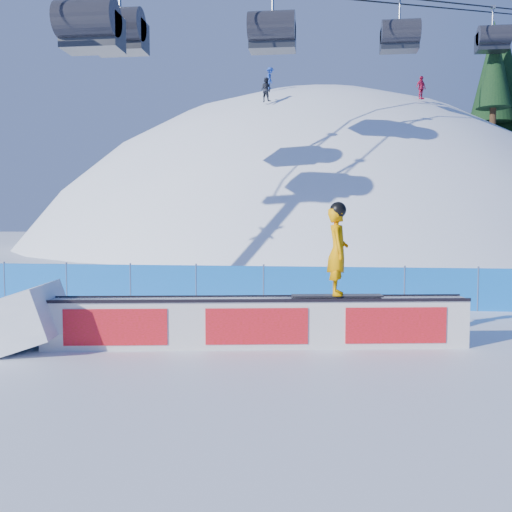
# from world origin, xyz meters

# --- Properties ---
(ground) EXTENTS (160.00, 160.00, 0.00)m
(ground) POSITION_xyz_m (0.00, 0.00, 0.00)
(ground) COLOR white
(ground) RESTS_ON ground
(snow_hill) EXTENTS (64.00, 64.00, 64.00)m
(snow_hill) POSITION_xyz_m (0.00, 42.00, -18.00)
(snow_hill) COLOR white
(snow_hill) RESTS_ON ground
(safety_fence) EXTENTS (22.05, 0.05, 1.30)m
(safety_fence) POSITION_xyz_m (0.00, 4.50, 0.60)
(safety_fence) COLOR blue
(safety_fence) RESTS_ON ground
(chairlift) EXTENTS (40.80, 41.70, 22.00)m
(chairlift) POSITION_xyz_m (4.74, 27.49, 16.89)
(chairlift) COLOR #999FA7
(chairlift) RESTS_ON ground
(rail_box) EXTENTS (8.51, 1.87, 1.02)m
(rail_box) POSITION_xyz_m (-0.62, -0.58, 0.50)
(rail_box) COLOR silver
(rail_box) RESTS_ON ground
(snowboarder) EXTENTS (1.86, 0.65, 1.91)m
(snowboarder) POSITION_xyz_m (1.00, -0.33, 1.96)
(snowboarder) COLOR black
(snowboarder) RESTS_ON rail_box
(distant_skiers) EXTENTS (17.96, 7.44, 7.66)m
(distant_skiers) POSITION_xyz_m (2.47, 29.94, 11.25)
(distant_skiers) COLOR black
(distant_skiers) RESTS_ON ground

